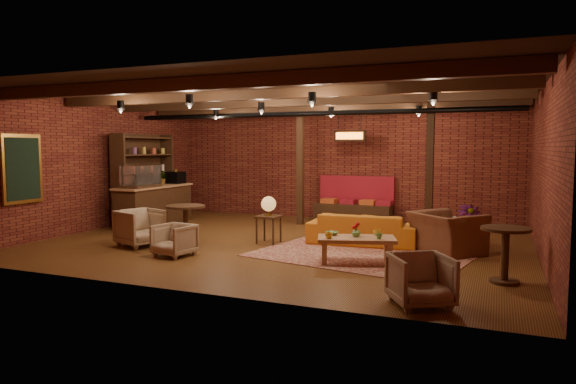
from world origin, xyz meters
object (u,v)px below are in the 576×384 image
at_px(sofa, 363,229).
at_px(armchair_a, 141,226).
at_px(side_table_lamp, 269,208).
at_px(side_table_book, 448,219).
at_px(plant_tall, 470,184).
at_px(armchair_b, 174,238).
at_px(round_table_right, 505,246).
at_px(armchair_far, 421,278).
at_px(coffee_table, 356,240).
at_px(armchair_right, 447,226).
at_px(round_table_left, 186,218).

xyz_separation_m(sofa, armchair_a, (-4.23, -1.91, 0.09)).
relative_size(side_table_lamp, side_table_book, 1.85).
distance_m(side_table_lamp, plant_tall, 4.18).
bearing_deg(side_table_lamp, armchair_b, -120.11).
relative_size(armchair_b, round_table_right, 0.79).
bearing_deg(armchair_far, sofa, 83.77).
bearing_deg(plant_tall, coffee_table, -127.58).
bearing_deg(plant_tall, armchair_right, -113.44).
bearing_deg(sofa, side_table_lamp, 14.47).
distance_m(round_table_left, side_table_book, 5.63).
relative_size(side_table_lamp, armchair_b, 1.50).
distance_m(round_table_left, armchair_b, 1.06).
distance_m(armchair_b, armchair_far, 4.93).
relative_size(sofa, round_table_left, 2.68).
relative_size(round_table_left, round_table_right, 0.99).
bearing_deg(side_table_book, sofa, -146.95).
relative_size(side_table_book, round_table_right, 0.64).
bearing_deg(round_table_left, side_table_book, 27.15).
bearing_deg(armchair_right, sofa, 33.75).
xyz_separation_m(side_table_lamp, round_table_right, (4.66, -1.60, -0.20)).
distance_m(sofa, armchair_right, 1.76).
xyz_separation_m(side_table_book, plant_tall, (0.45, -0.51, 0.83)).
xyz_separation_m(armchair_a, round_table_right, (6.98, -0.28, 0.14)).
xyz_separation_m(armchair_right, round_table_right, (1.03, -1.92, 0.03)).
bearing_deg(plant_tall, round_table_left, -159.33).
relative_size(side_table_lamp, round_table_right, 1.18).
relative_size(coffee_table, plant_tall, 0.57).
height_order(round_table_left, armchair_a, same).
distance_m(side_table_lamp, armchair_b, 2.22).
height_order(coffee_table, side_table_book, coffee_table).
bearing_deg(armchair_b, plant_tall, 40.45).
height_order(armchair_b, round_table_right, round_table_right).
relative_size(sofa, round_table_right, 2.67).
bearing_deg(armchair_b, side_table_book, 47.05).
bearing_deg(armchair_a, side_table_lamp, -41.06).
xyz_separation_m(sofa, plant_tall, (2.07, 0.55, 0.98)).
distance_m(round_table_left, armchair_a, 0.94).
bearing_deg(coffee_table, sofa, 100.20).
relative_size(coffee_table, round_table_right, 1.76).
bearing_deg(round_table_right, side_table_lamp, 161.10).
relative_size(side_table_lamp, plant_tall, 0.38).
bearing_deg(coffee_table, plant_tall, 52.42).
bearing_deg(side_table_lamp, armchair_right, 5.13).
distance_m(armchair_a, round_table_right, 6.99).
xyz_separation_m(armchair_a, armchair_right, (5.95, 1.65, 0.11)).
distance_m(round_table_right, plant_tall, 2.91).
relative_size(sofa, plant_tall, 0.86).
bearing_deg(armchair_right, round_table_right, 160.48).
height_order(armchair_right, round_table_right, armchair_right).
relative_size(coffee_table, armchair_far, 2.01).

